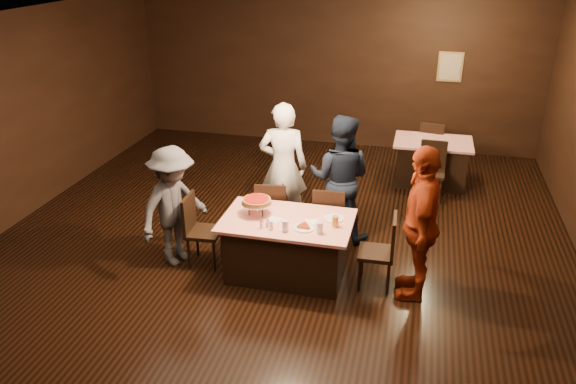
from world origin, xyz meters
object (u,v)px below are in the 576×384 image
object	(u,v)px
chair_far_left	(272,211)
diner_white_jacket	(283,167)
diner_grey_knit	(174,206)
chair_end_left	(204,231)
diner_navy_hoodie	(340,178)
main_table	(287,247)
glass_amber	(335,222)
back_table	(431,162)
plate_empty	(334,218)
chair_end_right	(376,251)
chair_back_far	(432,146)
diner_red_shirt	(420,223)
chair_back_near	(431,172)
glass_front_left	(285,226)
glass_front_right	(320,228)
chair_far_right	(329,218)
pizza_stand	(257,201)

from	to	relation	value
chair_far_left	diner_white_jacket	distance (m)	0.70
diner_grey_knit	chair_end_left	bearing A→B (deg)	-59.39
diner_navy_hoodie	main_table	bearing A→B (deg)	71.46
glass_amber	chair_far_left	bearing A→B (deg)	141.34
back_table	glass_amber	distance (m)	3.69
chair_end_left	plate_empty	bearing A→B (deg)	-87.98
main_table	glass_amber	distance (m)	0.75
chair_end_right	chair_back_far	world-z (taller)	same
back_table	diner_red_shirt	distance (m)	3.54
chair_far_left	chair_end_left	bearing A→B (deg)	38.40
main_table	chair_back_near	bearing A→B (deg)	57.88
main_table	glass_front_left	world-z (taller)	glass_front_left
chair_far_left	glass_front_left	size ratio (longest dim) A/B	6.79
chair_back_near	diner_white_jacket	size ratio (longest dim) A/B	0.51
diner_red_shirt	chair_back_far	bearing A→B (deg)	176.61
chair_back_far	plate_empty	xyz separation A→B (m)	(-1.17, -3.89, 0.30)
glass_front_right	glass_amber	size ratio (longest dim) A/B	1.00
back_table	diner_grey_knit	world-z (taller)	diner_grey_knit
chair_end_right	chair_back_far	size ratio (longest dim) A/B	1.00
back_table	glass_front_left	bearing A→B (deg)	-114.06
main_table	glass_front_right	distance (m)	0.69
chair_far_right	glass_front_left	bearing A→B (deg)	67.82
chair_back_near	glass_front_right	size ratio (longest dim) A/B	6.79
plate_empty	glass_front_left	size ratio (longest dim) A/B	1.79
back_table	glass_front_right	size ratio (longest dim) A/B	9.29
chair_far_left	chair_far_right	distance (m)	0.80
chair_back_near	chair_back_far	world-z (taller)	same
main_table	plate_empty	xyz separation A→B (m)	(0.55, 0.15, 0.39)
chair_far_right	diner_red_shirt	world-z (taller)	diner_red_shirt
chair_far_left	glass_front_right	size ratio (longest dim) A/B	6.79
back_table	glass_front_left	size ratio (longest dim) A/B	9.29
main_table	chair_back_far	bearing A→B (deg)	66.94
glass_front_right	plate_empty	bearing A→B (deg)	75.96
chair_end_right	back_table	bearing A→B (deg)	168.10
diner_grey_knit	glass_front_right	size ratio (longest dim) A/B	11.39
diner_navy_hoodie	pizza_stand	xyz separation A→B (m)	(-0.87, -1.08, 0.05)
chair_far_left	chair_end_right	distance (m)	1.68
back_table	chair_far_left	world-z (taller)	chair_far_left
chair_far_right	chair_back_near	size ratio (longest dim) A/B	1.00
chair_far_right	glass_front_left	size ratio (longest dim) A/B	6.79
main_table	chair_far_right	xyz separation A→B (m)	(0.40, 0.75, 0.09)
chair_far_right	pizza_stand	distance (m)	1.16
back_table	glass_front_right	distance (m)	3.92
diner_white_jacket	glass_amber	world-z (taller)	diner_white_jacket
chair_back_near	plate_empty	world-z (taller)	chair_back_near
back_table	chair_end_left	world-z (taller)	chair_end_left
diner_navy_hoodie	glass_front_left	bearing A→B (deg)	77.66
back_table	chair_back_near	bearing A→B (deg)	-90.00
diner_grey_knit	plate_empty	distance (m)	2.04
back_table	chair_far_left	xyz separation A→B (m)	(-2.12, -2.69, 0.09)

